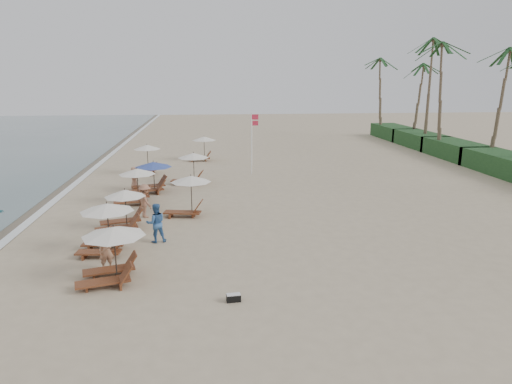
{
  "coord_description": "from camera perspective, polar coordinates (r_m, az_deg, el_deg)",
  "views": [
    {
      "loc": [
        -1.7,
        -19.8,
        7.44
      ],
      "look_at": [
        1.0,
        5.12,
        1.3
      ],
      "focal_mm": 32.64,
      "sensor_mm": 36.0,
      "label": 1
    }
  ],
  "objects": [
    {
      "name": "inland_station_0",
      "position": [
        25.84,
        -8.45,
        -0.04
      ],
      "size": [
        2.77,
        2.24,
        2.22
      ],
      "color": "brown",
      "rests_on": "ground"
    },
    {
      "name": "lounger_station_3",
      "position": [
        29.19,
        -14.75,
        0.66
      ],
      "size": [
        2.62,
        2.22,
        2.15
      ],
      "color": "brown",
      "rests_on": "ground"
    },
    {
      "name": "inland_station_2",
      "position": [
        43.3,
        -6.67,
        5.58
      ],
      "size": [
        2.72,
        2.24,
        2.22
      ],
      "color": "brown",
      "rests_on": "ground"
    },
    {
      "name": "flag_pole_near",
      "position": [
        36.72,
        -0.52,
        6.37
      ],
      "size": [
        0.59,
        0.08,
        4.92
      ],
      "color": "silver",
      "rests_on": "ground"
    },
    {
      "name": "shrub_hedge",
      "position": [
        42.21,
        28.12,
        3.08
      ],
      "size": [
        3.2,
        53.0,
        1.6
      ],
      "color": "#193D1C",
      "rests_on": "ground"
    },
    {
      "name": "lounger_station_0",
      "position": [
        18.21,
        -17.57,
        -7.25
      ],
      "size": [
        2.66,
        2.33,
        2.16
      ],
      "color": "brown",
      "rests_on": "ground"
    },
    {
      "name": "lounger_station_1",
      "position": [
        21.19,
        -18.19,
        -4.15
      ],
      "size": [
        2.56,
        2.3,
        2.25
      ],
      "color": "brown",
      "rests_on": "ground"
    },
    {
      "name": "inland_station_1",
      "position": [
        33.74,
        -8.12,
        3.09
      ],
      "size": [
        2.9,
        2.24,
        2.22
      ],
      "color": "brown",
      "rests_on": "ground"
    },
    {
      "name": "lounger_station_4",
      "position": [
        31.83,
        -12.88,
        1.78
      ],
      "size": [
        2.89,
        2.67,
        2.05
      ],
      "color": "brown",
      "rests_on": "ground"
    },
    {
      "name": "lounger_station_5",
      "position": [
        37.82,
        -13.47,
        3.81
      ],
      "size": [
        2.49,
        2.11,
        2.37
      ],
      "color": "brown",
      "rests_on": "ground"
    },
    {
      "name": "beachgoer_mid_a",
      "position": [
        22.06,
        -12.17,
        -3.72
      ],
      "size": [
        1.04,
        0.89,
        1.85
      ],
      "primitive_type": "imported",
      "rotation": [
        0.0,
        0.0,
        3.38
      ],
      "color": "#34619C",
      "rests_on": "ground"
    },
    {
      "name": "beachgoer_far_b",
      "position": [
        33.0,
        -14.7,
        1.67
      ],
      "size": [
        0.7,
        0.88,
        1.57
      ],
      "primitive_type": "imported",
      "rotation": [
        0.0,
        0.0,
        1.27
      ],
      "color": "#AF7B5F",
      "rests_on": "ground"
    },
    {
      "name": "flag_pole_far",
      "position": [
        40.57,
        -0.45,
        6.46
      ],
      "size": [
        0.6,
        0.08,
        4.08
      ],
      "color": "silver",
      "rests_on": "ground"
    },
    {
      "name": "lounger_station_2",
      "position": [
        24.31,
        -16.28,
        -2.31
      ],
      "size": [
        2.58,
        2.42,
        2.06
      ],
      "color": "brown",
      "rests_on": "ground"
    },
    {
      "name": "beachgoer_near",
      "position": [
        19.47,
        -17.88,
        -6.87
      ],
      "size": [
        0.68,
        0.57,
        1.6
      ],
      "primitive_type": "imported",
      "rotation": [
        0.0,
        0.0,
        0.37
      ],
      "color": "tan",
      "rests_on": "ground"
    },
    {
      "name": "beachgoer_mid_b",
      "position": [
        26.11,
        -13.44,
        -1.05
      ],
      "size": [
        1.22,
        1.39,
        1.87
      ],
      "primitive_type": "imported",
      "rotation": [
        0.0,
        0.0,
        2.12
      ],
      "color": "#9A664E",
      "rests_on": "ground"
    },
    {
      "name": "wet_sand_band",
      "position": [
        32.55,
        -25.37,
        -0.79
      ],
      "size": [
        3.2,
        140.0,
        0.01
      ],
      "primitive_type": "cube",
      "color": "#6B5E4C",
      "rests_on": "ground"
    },
    {
      "name": "palm_row",
      "position": [
        42.45,
        28.76,
        15.48
      ],
      "size": [
        7.0,
        52.0,
        12.3
      ],
      "color": "brown",
      "rests_on": "ground"
    },
    {
      "name": "foam_line",
      "position": [
        32.14,
        -23.18,
        -0.73
      ],
      "size": [
        0.5,
        140.0,
        0.02
      ],
      "primitive_type": "cube",
      "color": "white",
      "rests_on": "ground"
    },
    {
      "name": "duffel_bag",
      "position": [
        16.34,
        -2.77,
        -12.8
      ],
      "size": [
        0.51,
        0.28,
        0.27
      ],
      "color": "black",
      "rests_on": "ground"
    },
    {
      "name": "ground",
      "position": [
        21.22,
        -1.21,
        -6.77
      ],
      "size": [
        160.0,
        160.0,
        0.0
      ],
      "primitive_type": "plane",
      "color": "tan",
      "rests_on": "ground"
    }
  ]
}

